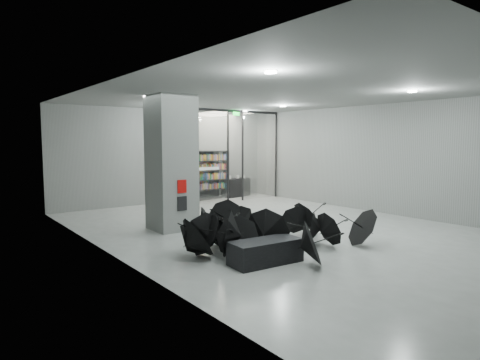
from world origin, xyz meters
TOP-DOWN VIEW (x-y plane):
  - room at (0.00, 0.00)m, footprint 14.00×14.02m
  - column at (-2.50, 2.00)m, footprint 1.20×1.20m
  - fire_cabinet at (-2.50, 1.38)m, footprint 0.28×0.04m
  - info_panel at (-2.50, 1.38)m, footprint 0.30×0.03m
  - exit_sign at (2.40, 5.30)m, footprint 0.30×0.06m
  - glass_partition at (2.39, 5.50)m, footprint 5.06×0.08m
  - bench at (-2.57, -2.39)m, footprint 1.65×0.81m
  - bookshelf at (1.90, 6.75)m, footprint 2.04×0.64m
  - shop_counter at (3.44, 6.71)m, footprint 1.54×0.87m
  - umbrella_cluster at (-2.02, -1.24)m, footprint 5.54×4.90m

SIDE VIEW (x-z plane):
  - bench at x=-2.57m, z-range 0.00..0.51m
  - umbrella_cluster at x=-2.02m, z-range -0.34..0.97m
  - shop_counter at x=3.44m, z-range 0.00..0.87m
  - info_panel at x=-2.50m, z-range 0.64..1.06m
  - bookshelf at x=1.90m, z-range 0.00..2.21m
  - fire_cabinet at x=-2.50m, z-range 1.16..1.54m
  - column at x=-2.50m, z-range 0.00..4.00m
  - glass_partition at x=2.39m, z-range 0.18..4.18m
  - room at x=0.00m, z-range 0.84..4.85m
  - exit_sign at x=2.40m, z-range 3.74..3.90m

